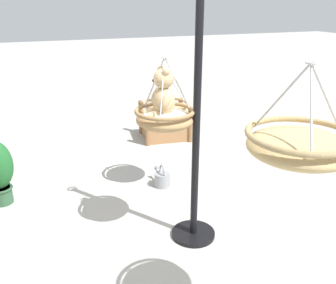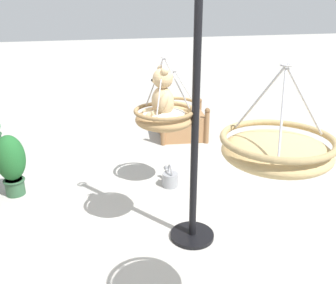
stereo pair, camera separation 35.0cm
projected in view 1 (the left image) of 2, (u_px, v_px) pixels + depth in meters
The scene contains 8 objects.
ground_plane at pixel (170, 227), 3.90m from camera, with size 40.00×40.00×0.00m, color #ADAAA3.
display_pole_central at pixel (195, 160), 3.45m from camera, with size 0.44×0.44×2.65m.
hanging_basket_with_teddy at pixel (165, 118), 3.35m from camera, with size 0.56×0.56×0.66m.
teddy_bear at pixel (162, 96), 3.27m from camera, with size 0.32×0.28×0.47m.
hanging_basket_left_high at pixel (300, 144), 2.05m from camera, with size 0.62×0.62×0.56m.
hanging_basket_right_low at pixel (166, 111), 4.37m from camera, with size 0.55×0.55×0.63m.
wooden_planter_box at pixel (165, 124), 6.35m from camera, with size 0.81×0.90×0.61m.
watering_can at pixel (162, 179), 4.72m from camera, with size 0.35×0.20×0.30m.
Camera 1 is at (-3.08, 1.21, 2.25)m, focal length 39.25 mm.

